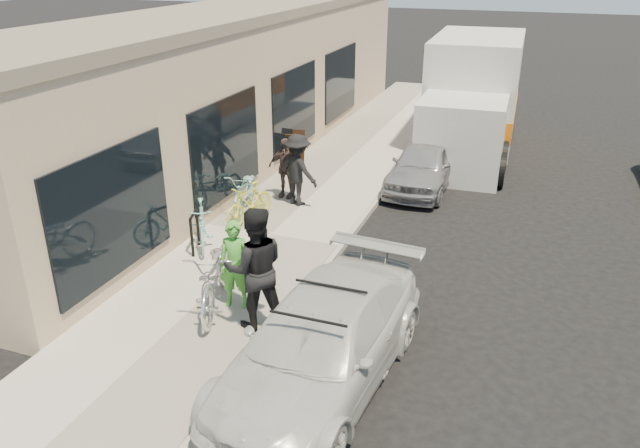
% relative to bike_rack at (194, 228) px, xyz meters
% --- Properties ---
extents(ground, '(120.00, 120.00, 0.00)m').
position_rel_bike_rack_xyz_m(ground, '(3.06, -1.78, -0.64)').
color(ground, black).
rests_on(ground, ground).
extents(sidewalk, '(3.00, 34.00, 0.15)m').
position_rel_bike_rack_xyz_m(sidewalk, '(1.06, 1.22, -0.56)').
color(sidewalk, '#B6AFA4').
rests_on(sidewalk, ground).
extents(curb, '(0.12, 34.00, 0.13)m').
position_rel_bike_rack_xyz_m(curb, '(2.61, 1.22, -0.57)').
color(curb, '#9F9B91').
rests_on(curb, ground).
extents(storefront, '(3.60, 20.00, 4.22)m').
position_rel_bike_rack_xyz_m(storefront, '(-2.18, 6.21, 1.49)').
color(storefront, '#C8AA8B').
rests_on(storefront, ground).
extents(bike_rack, '(0.22, 0.55, 0.81)m').
position_rel_bike_rack_xyz_m(bike_rack, '(0.00, 0.00, 0.00)').
color(bike_rack, black).
rests_on(bike_rack, sidewalk).
extents(sandwich_board, '(0.64, 0.65, 0.92)m').
position_rel_bike_rack_xyz_m(sandwich_board, '(-0.27, 5.70, -0.02)').
color(sandwich_board, black).
rests_on(sandwich_board, sidewalk).
extents(sedan_white, '(2.24, 4.72, 1.37)m').
position_rel_bike_rack_xyz_m(sedan_white, '(3.70, -2.83, 0.03)').
color(sedan_white, silver).
rests_on(sedan_white, ground).
extents(sedan_silver, '(1.57, 3.66, 1.23)m').
position_rel_bike_rack_xyz_m(sedan_silver, '(3.42, 5.55, -0.02)').
color(sedan_silver, '#9C9CA1').
rests_on(sedan_silver, ground).
extents(moving_truck, '(2.79, 6.82, 3.30)m').
position_rel_bike_rack_xyz_m(moving_truck, '(4.00, 9.41, 0.83)').
color(moving_truck, silver).
rests_on(moving_truck, ground).
extents(tandem_bike, '(1.43, 2.31, 1.15)m').
position_rel_bike_rack_xyz_m(tandem_bike, '(1.42, -1.68, 0.08)').
color(tandem_bike, silver).
rests_on(tandem_bike, sidewalk).
extents(woman_rider, '(0.62, 0.48, 1.52)m').
position_rel_bike_rack_xyz_m(woman_rider, '(1.73, -1.57, 0.27)').
color(woman_rider, green).
rests_on(woman_rider, sidewalk).
extents(man_standing, '(1.23, 1.15, 2.01)m').
position_rel_bike_rack_xyz_m(man_standing, '(2.30, -1.99, 0.51)').
color(man_standing, black).
rests_on(man_standing, sidewalk).
extents(cruiser_bike_a, '(1.14, 1.54, 0.92)m').
position_rel_bike_rack_xyz_m(cruiser_bike_a, '(0.02, 0.25, -0.03)').
color(cruiser_bike_a, '#85C7C0').
rests_on(cruiser_bike_a, sidewalk).
extents(cruiser_bike_b, '(1.02, 1.95, 0.98)m').
position_rel_bike_rack_xyz_m(cruiser_bike_b, '(0.01, 2.20, -0.00)').
color(cruiser_bike_b, '#85C7C0').
rests_on(cruiser_bike_b, sidewalk).
extents(cruiser_bike_c, '(0.76, 1.53, 0.89)m').
position_rel_bike_rack_xyz_m(cruiser_bike_c, '(0.38, 1.65, -0.05)').
color(cruiser_bike_c, gold).
rests_on(cruiser_bike_c, sidewalk).
extents(bystander_a, '(1.24, 0.98, 1.68)m').
position_rel_bike_rack_xyz_m(bystander_a, '(0.97, 3.01, 0.35)').
color(bystander_a, black).
rests_on(bystander_a, sidewalk).
extents(bystander_b, '(0.86, 0.36, 1.46)m').
position_rel_bike_rack_xyz_m(bystander_b, '(0.51, 3.35, 0.24)').
color(bystander_b, '#4F3C39').
rests_on(bystander_b, sidewalk).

